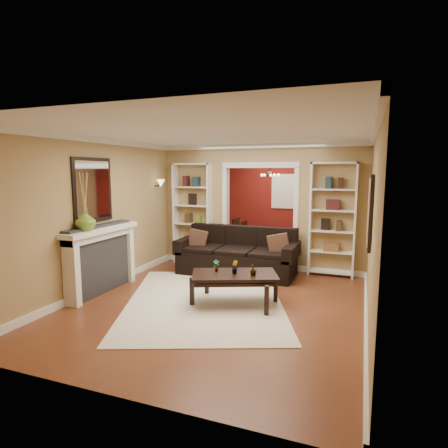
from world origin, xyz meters
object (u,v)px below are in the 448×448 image
at_px(fireplace, 103,260).
at_px(coffee_table, 234,289).
at_px(bookshelf_left, 193,214).
at_px(dining_table, 269,242).
at_px(sofa, 237,251).
at_px(bookshelf_right, 332,220).

bearing_deg(fireplace, coffee_table, 6.35).
bearing_deg(bookshelf_left, fireplace, -102.05).
xyz_separation_m(bookshelf_left, dining_table, (1.41, 1.63, -0.86)).
distance_m(bookshelf_left, dining_table, 2.32).
bearing_deg(bookshelf_left, coffee_table, -51.60).
bearing_deg(sofa, coffee_table, -72.72).
relative_size(coffee_table, bookshelf_left, 0.58).
relative_size(sofa, bookshelf_right, 1.07).
relative_size(bookshelf_left, dining_table, 1.41).
bearing_deg(bookshelf_left, dining_table, 49.25).
relative_size(bookshelf_left, fireplace, 1.35).
distance_m(sofa, bookshelf_left, 1.55).
relative_size(bookshelf_left, bookshelf_right, 1.00).
xyz_separation_m(coffee_table, bookshelf_right, (1.30, 2.27, 0.90)).
xyz_separation_m(coffee_table, fireplace, (-2.34, -0.26, 0.33)).
bearing_deg(coffee_table, sofa, 84.90).
bearing_deg(dining_table, sofa, 176.54).
xyz_separation_m(coffee_table, dining_table, (-0.39, 3.90, 0.03)).
height_order(sofa, fireplace, fireplace).
height_order(sofa, bookshelf_left, bookshelf_left).
distance_m(sofa, fireplace, 2.66).
bearing_deg(bookshelf_right, fireplace, -145.20).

